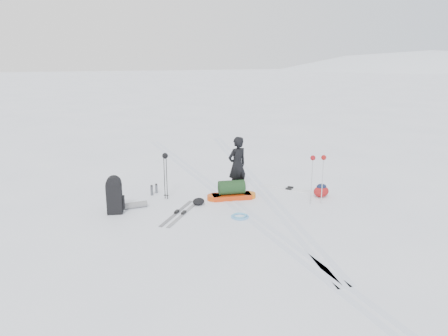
{
  "coord_description": "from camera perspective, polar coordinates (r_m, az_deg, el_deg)",
  "views": [
    {
      "loc": [
        -3.68,
        -10.66,
        3.89
      ],
      "look_at": [
        -0.18,
        0.05,
        0.95
      ],
      "focal_mm": 35.0,
      "sensor_mm": 36.0,
      "label": 1
    }
  ],
  "objects": [
    {
      "name": "touring_skis_white",
      "position": [
        13.13,
        8.55,
        -2.71
      ],
      "size": [
        1.4,
        1.41,
        0.06
      ],
      "rotation": [
        0.0,
        0.0,
        -0.79
      ],
      "color": "silver",
      "rests_on": "ground"
    },
    {
      "name": "ground",
      "position": [
        11.93,
        0.9,
        -4.41
      ],
      "size": [
        200.0,
        200.0,
        0.0
      ],
      "primitive_type": "plane",
      "color": "white",
      "rests_on": "ground"
    },
    {
      "name": "touring_skis_grey",
      "position": [
        11.1,
        -5.74,
        -5.88
      ],
      "size": [
        1.34,
        1.72,
        0.07
      ],
      "rotation": [
        0.0,
        0.0,
        0.95
      ],
      "color": "#9B9CA3",
      "rests_on": "ground"
    },
    {
      "name": "small_daypack",
      "position": [
        12.56,
        12.58,
        -2.9
      ],
      "size": [
        0.53,
        0.47,
        0.38
      ],
      "rotation": [
        0.0,
        0.0,
        -0.35
      ],
      "color": "maroon",
      "rests_on": "ground"
    },
    {
      "name": "stuff_sack",
      "position": [
        11.64,
        -3.34,
        -4.4
      ],
      "size": [
        0.39,
        0.34,
        0.2
      ],
      "rotation": [
        0.0,
        0.0,
        -0.37
      ],
      "color": "black",
      "rests_on": "ground"
    },
    {
      "name": "ski_poles_silver",
      "position": [
        11.69,
        12.18,
        0.6
      ],
      "size": [
        0.42,
        0.19,
        1.34
      ],
      "rotation": [
        0.0,
        0.0,
        -0.02
      ],
      "color": "#B4B7BC",
      "rests_on": "ground"
    },
    {
      "name": "pulk_sled",
      "position": [
        12.1,
        0.99,
        -3.12
      ],
      "size": [
        1.41,
        0.56,
        0.53
      ],
      "rotation": [
        0.0,
        0.0,
        -0.11
      ],
      "color": "red",
      "rests_on": "ground"
    },
    {
      "name": "skier",
      "position": [
        12.38,
        1.73,
        0.33
      ],
      "size": [
        0.7,
        0.57,
        1.67
      ],
      "primitive_type": "imported",
      "rotation": [
        0.0,
        0.0,
        3.46
      ],
      "color": "black",
      "rests_on": "ground"
    },
    {
      "name": "rope_coil",
      "position": [
        10.82,
        2.07,
        -6.31
      ],
      "size": [
        0.59,
        0.59,
        0.05
      ],
      "rotation": [
        0.0,
        0.0,
        0.39
      ],
      "color": "#5CA3E1",
      "rests_on": "ground"
    },
    {
      "name": "expedition_rucksack",
      "position": [
        11.3,
        -13.79,
        -3.55
      ],
      "size": [
        1.06,
        0.51,
        0.97
      ],
      "rotation": [
        0.0,
        0.0,
        -0.18
      ],
      "color": "black",
      "rests_on": "ground"
    },
    {
      "name": "ski_poles_black",
      "position": [
        11.97,
        -7.69,
        0.86
      ],
      "size": [
        0.16,
        0.16,
        1.3
      ],
      "rotation": [
        0.0,
        0.0,
        0.11
      ],
      "color": "black",
      "rests_on": "ground"
    },
    {
      "name": "thermos_pair",
      "position": [
        12.67,
        -9.13,
        -2.78
      ],
      "size": [
        0.23,
        0.24,
        0.3
      ],
      "rotation": [
        0.0,
        0.0,
        0.0
      ],
      "color": "#54565B",
      "rests_on": "ground"
    },
    {
      "name": "ski_tracks",
      "position": [
        12.91,
        2.21,
        -2.91
      ],
      "size": [
        3.38,
        17.97,
        0.01
      ],
      "color": "silver",
      "rests_on": "ground"
    },
    {
      "name": "snow_hill_backdrop",
      "position": [
        136.69,
        15.03,
        -18.15
      ],
      "size": [
        359.5,
        192.0,
        162.45
      ],
      "color": "white",
      "rests_on": "ground"
    }
  ]
}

